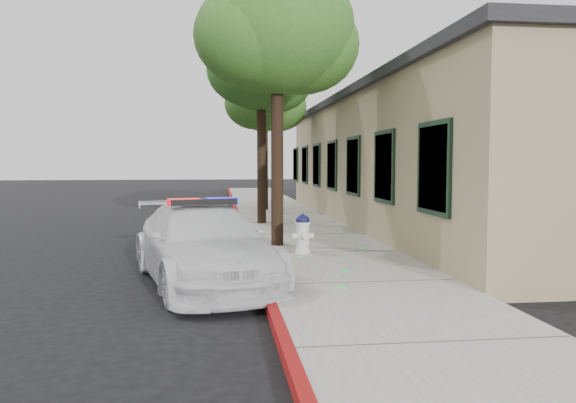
# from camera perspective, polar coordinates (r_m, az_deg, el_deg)

# --- Properties ---
(ground) EXTENTS (120.00, 120.00, 0.00)m
(ground) POSITION_cam_1_polar(r_m,az_deg,el_deg) (8.82, -2.82, -9.43)
(ground) COLOR black
(ground) RESTS_ON ground
(sidewalk) EXTENTS (3.20, 60.00, 0.15)m
(sidewalk) POSITION_cam_1_polar(r_m,az_deg,el_deg) (11.94, 3.82, -5.53)
(sidewalk) COLOR gray
(sidewalk) RESTS_ON ground
(red_curb) EXTENTS (0.14, 60.00, 0.16)m
(red_curb) POSITION_cam_1_polar(r_m,az_deg,el_deg) (11.74, -3.62, -5.66)
(red_curb) COLOR #A01114
(red_curb) RESTS_ON ground
(clapboard_building) EXTENTS (7.30, 20.89, 4.24)m
(clapboard_building) POSITION_cam_1_polar(r_m,az_deg,el_deg) (19.03, 15.60, 4.09)
(clapboard_building) COLOR #937B60
(clapboard_building) RESTS_ON ground
(police_car) EXTENTS (2.97, 4.92, 1.45)m
(police_car) POSITION_cam_1_polar(r_m,az_deg,el_deg) (9.52, -8.64, -4.37)
(police_car) COLOR silver
(police_car) RESTS_ON ground
(fire_hydrant) EXTENTS (0.47, 0.41, 0.82)m
(fire_hydrant) POSITION_cam_1_polar(r_m,az_deg,el_deg) (11.71, 1.51, -3.29)
(fire_hydrant) COLOR silver
(fire_hydrant) RESTS_ON sidewalk
(street_tree_near) EXTENTS (3.79, 3.49, 6.40)m
(street_tree_near) POSITION_cam_1_polar(r_m,az_deg,el_deg) (13.11, -1.08, 16.66)
(street_tree_near) COLOR black
(street_tree_near) RESTS_ON sidewalk
(street_tree_mid) EXTENTS (3.40, 3.37, 6.33)m
(street_tree_mid) POSITION_cam_1_polar(r_m,az_deg,el_deg) (17.78, -2.74, 13.30)
(street_tree_mid) COLOR black
(street_tree_mid) RESTS_ON sidewalk
(street_tree_far) EXTENTS (3.30, 3.02, 5.72)m
(street_tree_far) POSITION_cam_1_polar(r_m,az_deg,el_deg) (22.62, -2.34, 10.08)
(street_tree_far) COLOR black
(street_tree_far) RESTS_ON sidewalk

